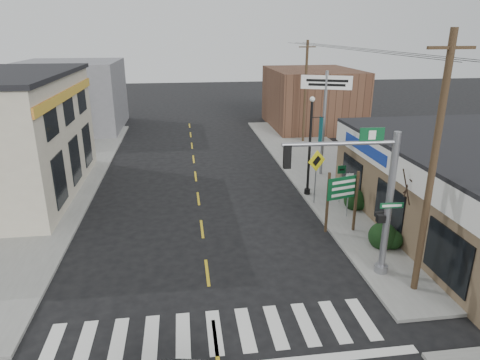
{
  "coord_description": "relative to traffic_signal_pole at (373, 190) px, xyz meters",
  "views": [
    {
      "loc": [
        -0.72,
        -10.89,
        9.14
      ],
      "look_at": [
        1.73,
        6.97,
        2.8
      ],
      "focal_mm": 32.0,
      "sensor_mm": 36.0,
      "label": 1
    }
  ],
  "objects": [
    {
      "name": "ped_crossing_sign",
      "position": [
        0.2,
        7.24,
        -1.42
      ],
      "size": [
        1.17,
        0.08,
        3.01
      ],
      "rotation": [
        0.0,
        0.0,
        0.41
      ],
      "color": "gray",
      "rests_on": "sidewalk_right"
    },
    {
      "name": "center_line",
      "position": [
        -6.1,
        5.06,
        -3.58
      ],
      "size": [
        0.12,
        56.0,
        0.01
      ],
      "primitive_type": "cube",
      "color": "gold",
      "rests_on": "ground"
    },
    {
      "name": "traffic_signal_pole",
      "position": [
        0.0,
        0.0,
        0.0
      ],
      "size": [
        4.58,
        0.37,
        5.8
      ],
      "rotation": [
        0.0,
        0.0,
        -0.03
      ],
      "color": "gray",
      "rests_on": "sidewalk_right"
    },
    {
      "name": "shrub_back",
      "position": [
        2.13,
        6.26,
        -3.01
      ],
      "size": [
        1.19,
        1.19,
        0.89
      ],
      "primitive_type": "ellipsoid",
      "color": "black",
      "rests_on": "sidewalk_right"
    },
    {
      "name": "ground",
      "position": [
        -6.1,
        -2.94,
        -3.59
      ],
      "size": [
        140.0,
        140.0,
        0.0
      ],
      "primitive_type": "plane",
      "color": "black",
      "rests_on": "ground"
    },
    {
      "name": "utility_pole_near",
      "position": [
        1.4,
        -1.25,
        1.21
      ],
      "size": [
        1.58,
        0.24,
        9.09
      ],
      "rotation": [
        0.0,
        0.0,
        0.02
      ],
      "color": "#41311C",
      "rests_on": "sidewalk_right"
    },
    {
      "name": "bare_tree",
      "position": [
        2.67,
        1.39,
        -0.11
      ],
      "size": [
        2.13,
        2.13,
        4.25
      ],
      "rotation": [
        0.0,
        0.0,
        -0.29
      ],
      "color": "black",
      "rests_on": "sidewalk_right"
    },
    {
      "name": "bldg_distant_left",
      "position": [
        -17.1,
        29.06,
        -0.39
      ],
      "size": [
        9.0,
        10.0,
        6.4
      ],
      "primitive_type": "cube",
      "color": "slate",
      "rests_on": "ground"
    },
    {
      "name": "shrub_front",
      "position": [
        1.68,
        2.01,
        -2.99
      ],
      "size": [
        1.24,
        1.24,
        0.93
      ],
      "primitive_type": "ellipsoid",
      "color": "#18391B",
      "rests_on": "sidewalk_right"
    },
    {
      "name": "lamp_post",
      "position": [
        0.26,
        8.6,
        -0.19
      ],
      "size": [
        0.73,
        0.57,
        5.63
      ],
      "rotation": [
        0.0,
        0.0,
        -0.28
      ],
      "color": "black",
      "rests_on": "sidewalk_right"
    },
    {
      "name": "utility_pole_far",
      "position": [
        3.4,
        20.88,
        0.78
      ],
      "size": [
        1.44,
        0.22,
        8.27
      ],
      "rotation": [
        0.0,
        0.0,
        0.11
      ],
      "color": "#3A2F1A",
      "rests_on": "sidewalk_right"
    },
    {
      "name": "crosswalk",
      "position": [
        -6.1,
        -2.54,
        -3.58
      ],
      "size": [
        11.0,
        2.2,
        0.01
      ],
      "primitive_type": "cube",
      "color": "silver",
      "rests_on": "ground"
    },
    {
      "name": "dance_center_sign",
      "position": [
        2.14,
        12.1,
        1.57
      ],
      "size": [
        3.13,
        0.2,
        6.66
      ],
      "rotation": [
        0.0,
        0.0,
        -0.38
      ],
      "color": "gray",
      "rests_on": "sidewalk_right"
    },
    {
      "name": "sidewalk_right",
      "position": [
        2.9,
        10.06,
        -3.52
      ],
      "size": [
        6.0,
        38.0,
        0.13
      ],
      "primitive_type": "cube",
      "color": "slate",
      "rests_on": "ground"
    },
    {
      "name": "sidewalk_left",
      "position": [
        -15.1,
        10.06,
        -3.52
      ],
      "size": [
        6.0,
        38.0,
        0.13
      ],
      "primitive_type": "cube",
      "color": "slate",
      "rests_on": "ground"
    },
    {
      "name": "bldg_distant_right",
      "position": [
        5.9,
        27.06,
        -0.79
      ],
      "size": [
        8.0,
        10.0,
        5.6
      ],
      "primitive_type": "cube",
      "color": "brown",
      "rests_on": "ground"
    },
    {
      "name": "guide_sign",
      "position": [
        0.35,
        3.67,
        -1.56
      ],
      "size": [
        1.68,
        0.14,
        2.94
      ],
      "rotation": [
        0.0,
        0.0,
        0.27
      ],
      "color": "#44311F",
      "rests_on": "sidewalk_right"
    },
    {
      "name": "fire_hydrant",
      "position": [
        2.4,
        3.22,
        -3.05
      ],
      "size": [
        0.24,
        0.24,
        0.76
      ],
      "rotation": [
        0.0,
        0.0,
        -0.41
      ],
      "color": "#CFCD06",
      "rests_on": "sidewalk_right"
    }
  ]
}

